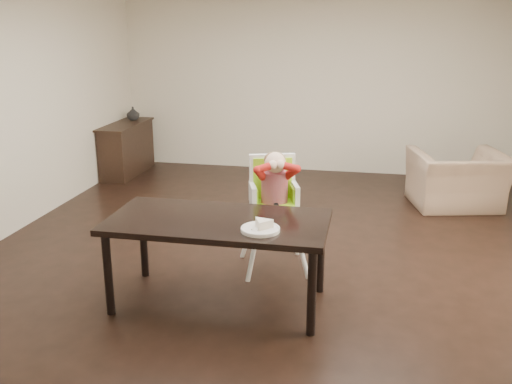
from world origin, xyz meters
TOP-DOWN VIEW (x-y plane):
  - ground at (0.00, 0.00)m, footprint 7.00×7.00m
  - room_walls at (0.00, 0.00)m, footprint 6.02×7.02m
  - dining_table at (-0.30, -1.10)m, footprint 1.80×0.90m
  - high_chair at (0.03, -0.28)m, footprint 0.60×0.60m
  - plate at (0.10, -1.29)m, footprint 0.40×0.40m
  - armchair at (2.00, 2.00)m, footprint 1.23×0.94m
  - sideboard at (-2.78, 2.70)m, footprint 0.44×1.26m
  - vase at (-2.78, 3.02)m, footprint 0.25×0.25m

SIDE VIEW (x-z plane):
  - ground at x=0.00m, z-range 0.00..0.00m
  - sideboard at x=-2.78m, z-range 0.00..0.79m
  - armchair at x=2.00m, z-range 0.00..0.96m
  - dining_table at x=-0.30m, z-range 0.30..1.05m
  - plate at x=0.10m, z-range 0.74..0.82m
  - high_chair at x=0.03m, z-range 0.24..1.39m
  - vase at x=-2.78m, z-range 0.79..0.99m
  - room_walls at x=0.00m, z-range 0.50..3.21m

